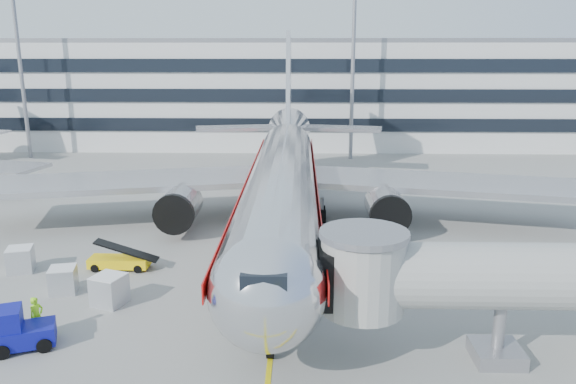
{
  "coord_description": "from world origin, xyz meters",
  "views": [
    {
      "loc": [
        1.37,
        -31.57,
        13.95
      ],
      "look_at": [
        0.47,
        7.86,
        4.0
      ],
      "focal_mm": 35.0,
      "sensor_mm": 36.0,
      "label": 1
    }
  ],
  "objects_px": {
    "cargo_container_front": "(109,290)",
    "ramp_worker": "(37,316)",
    "cargo_container_right": "(63,280)",
    "cargo_container_left": "(21,259)",
    "belt_loader": "(119,261)",
    "baggage_tug": "(19,331)",
    "main_jet": "(283,177)"
  },
  "relations": [
    {
      "from": "belt_loader",
      "to": "cargo_container_right",
      "type": "height_order",
      "value": "belt_loader"
    },
    {
      "from": "cargo_container_right",
      "to": "cargo_container_left",
      "type": "bearing_deg",
      "value": 142.2
    },
    {
      "from": "cargo_container_left",
      "to": "cargo_container_front",
      "type": "distance_m",
      "value": 8.74
    },
    {
      "from": "cargo_container_right",
      "to": "ramp_worker",
      "type": "height_order",
      "value": "ramp_worker"
    },
    {
      "from": "main_jet",
      "to": "belt_loader",
      "type": "bearing_deg",
      "value": -139.56
    },
    {
      "from": "main_jet",
      "to": "baggage_tug",
      "type": "relative_size",
      "value": 15.76
    },
    {
      "from": "belt_loader",
      "to": "cargo_container_right",
      "type": "distance_m",
      "value": 4.35
    },
    {
      "from": "cargo_container_left",
      "to": "ramp_worker",
      "type": "height_order",
      "value": "ramp_worker"
    },
    {
      "from": "main_jet",
      "to": "baggage_tug",
      "type": "bearing_deg",
      "value": -122.22
    },
    {
      "from": "baggage_tug",
      "to": "cargo_container_front",
      "type": "bearing_deg",
      "value": 61.37
    },
    {
      "from": "ramp_worker",
      "to": "cargo_container_front",
      "type": "bearing_deg",
      "value": -4.04
    },
    {
      "from": "belt_loader",
      "to": "cargo_container_left",
      "type": "distance_m",
      "value": 6.29
    },
    {
      "from": "belt_loader",
      "to": "cargo_container_front",
      "type": "height_order",
      "value": "belt_loader"
    },
    {
      "from": "main_jet",
      "to": "cargo_container_left",
      "type": "relative_size",
      "value": 27.04
    },
    {
      "from": "main_jet",
      "to": "cargo_container_front",
      "type": "xyz_separation_m",
      "value": [
        -9.38,
        -14.23,
        -3.37
      ]
    },
    {
      "from": "baggage_tug",
      "to": "ramp_worker",
      "type": "relative_size",
      "value": 1.59
    },
    {
      "from": "main_jet",
      "to": "belt_loader",
      "type": "xyz_separation_m",
      "value": [
        -10.5,
        -8.95,
        -3.68
      ]
    },
    {
      "from": "baggage_tug",
      "to": "cargo_container_right",
      "type": "xyz_separation_m",
      "value": [
        -0.56,
        6.45,
        -0.14
      ]
    },
    {
      "from": "baggage_tug",
      "to": "belt_loader",
      "type": "bearing_deg",
      "value": 81.19
    },
    {
      "from": "baggage_tug",
      "to": "ramp_worker",
      "type": "bearing_deg",
      "value": 79.63
    },
    {
      "from": "cargo_container_front",
      "to": "ramp_worker",
      "type": "relative_size",
      "value": 1.02
    },
    {
      "from": "baggage_tug",
      "to": "cargo_container_right",
      "type": "relative_size",
      "value": 1.85
    },
    {
      "from": "baggage_tug",
      "to": "ramp_worker",
      "type": "xyz_separation_m",
      "value": [
        0.25,
        1.35,
        0.09
      ]
    },
    {
      "from": "belt_loader",
      "to": "baggage_tug",
      "type": "bearing_deg",
      "value": -98.81
    },
    {
      "from": "cargo_container_left",
      "to": "cargo_container_front",
      "type": "relative_size",
      "value": 0.91
    },
    {
      "from": "cargo_container_right",
      "to": "belt_loader",
      "type": "bearing_deg",
      "value": 60.37
    },
    {
      "from": "main_jet",
      "to": "belt_loader",
      "type": "height_order",
      "value": "main_jet"
    },
    {
      "from": "main_jet",
      "to": "cargo_container_front",
      "type": "height_order",
      "value": "main_jet"
    },
    {
      "from": "main_jet",
      "to": "baggage_tug",
      "type": "distance_m",
      "value": 22.91
    },
    {
      "from": "cargo_container_right",
      "to": "cargo_container_front",
      "type": "distance_m",
      "value": 3.6
    },
    {
      "from": "belt_loader",
      "to": "ramp_worker",
      "type": "bearing_deg",
      "value": -98.58
    },
    {
      "from": "main_jet",
      "to": "ramp_worker",
      "type": "xyz_separation_m",
      "value": [
        -11.84,
        -17.83,
        -3.22
      ]
    }
  ]
}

